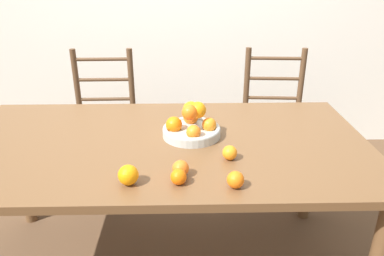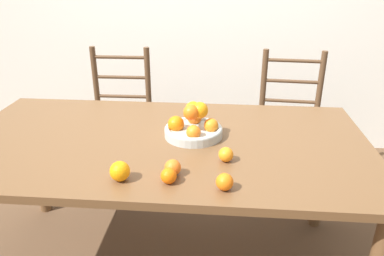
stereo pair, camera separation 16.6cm
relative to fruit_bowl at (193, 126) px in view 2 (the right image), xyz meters
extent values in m
cube|color=brown|center=(-0.14, -0.05, -0.07)|extent=(1.90, 1.00, 0.03)
cylinder|color=brown|center=(-1.01, 0.37, -0.44)|extent=(0.07, 0.07, 0.72)
cylinder|color=brown|center=(0.73, 0.37, -0.44)|extent=(0.07, 0.07, 0.72)
cylinder|color=#B2B7B2|center=(0.00, 0.00, -0.03)|extent=(0.27, 0.27, 0.04)
torus|color=#B2B7B2|center=(0.00, 0.00, -0.01)|extent=(0.27, 0.27, 0.02)
sphere|color=orange|center=(0.08, 0.00, 0.01)|extent=(0.07, 0.07, 0.07)
sphere|color=orange|center=(0.00, 0.08, 0.01)|extent=(0.07, 0.07, 0.07)
sphere|color=orange|center=(-0.08, 0.00, 0.01)|extent=(0.08, 0.08, 0.08)
sphere|color=orange|center=(0.01, -0.08, 0.01)|extent=(0.07, 0.07, 0.07)
sphere|color=orange|center=(0.03, 0.00, 0.08)|extent=(0.08, 0.08, 0.08)
sphere|color=orange|center=(0.00, 0.01, 0.08)|extent=(0.08, 0.08, 0.08)
sphere|color=orange|center=(-0.01, -0.02, 0.08)|extent=(0.07, 0.07, 0.07)
sphere|color=orange|center=(0.15, -0.45, -0.02)|extent=(0.06, 0.06, 0.06)
sphere|color=orange|center=(-0.05, -0.36, -0.02)|extent=(0.06, 0.06, 0.06)
sphere|color=orange|center=(0.15, -0.24, -0.02)|extent=(0.06, 0.06, 0.06)
sphere|color=orange|center=(-0.06, -0.42, -0.02)|extent=(0.06, 0.06, 0.06)
sphere|color=orange|center=(-0.24, -0.42, -0.01)|extent=(0.08, 0.08, 0.08)
cylinder|color=#513823|center=(-0.78, 0.56, -0.57)|extent=(0.04, 0.04, 0.46)
cylinder|color=#513823|center=(-0.40, 0.57, -0.57)|extent=(0.04, 0.04, 0.46)
cylinder|color=#513823|center=(-0.78, 0.92, -0.31)|extent=(0.04, 0.04, 0.97)
cylinder|color=#513823|center=(-0.40, 0.93, -0.31)|extent=(0.04, 0.04, 0.97)
cube|color=#513823|center=(-0.59, 0.75, -0.32)|extent=(0.43, 0.41, 0.04)
cylinder|color=#513823|center=(-0.59, 0.93, -0.19)|extent=(0.38, 0.03, 0.02)
cylinder|color=#513823|center=(-0.59, 0.93, -0.04)|extent=(0.38, 0.03, 0.02)
cylinder|color=#513823|center=(-0.59, 0.93, 0.10)|extent=(0.38, 0.03, 0.02)
cylinder|color=#513823|center=(0.39, 0.58, -0.57)|extent=(0.04, 0.04, 0.46)
cylinder|color=#513823|center=(0.77, 0.55, -0.57)|extent=(0.04, 0.04, 0.46)
cylinder|color=#513823|center=(0.41, 0.94, -0.31)|extent=(0.04, 0.04, 0.97)
cylinder|color=#513823|center=(0.79, 0.91, -0.31)|extent=(0.04, 0.04, 0.97)
cube|color=#513823|center=(0.59, 0.75, -0.32)|extent=(0.45, 0.43, 0.04)
cylinder|color=#513823|center=(0.60, 0.93, -0.19)|extent=(0.38, 0.05, 0.02)
cylinder|color=#513823|center=(0.60, 0.93, -0.04)|extent=(0.38, 0.05, 0.02)
cylinder|color=#513823|center=(0.60, 0.93, 0.10)|extent=(0.38, 0.05, 0.02)
camera|label=1|loc=(-0.04, -1.60, 0.69)|focal=35.00mm
camera|label=2|loc=(0.13, -1.60, 0.69)|focal=35.00mm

